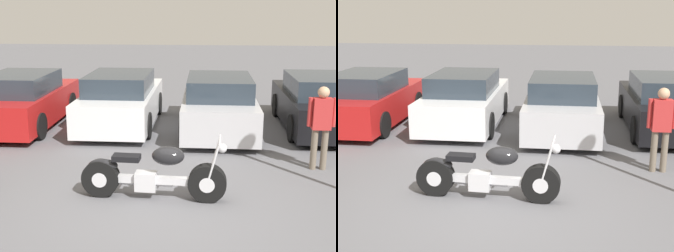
{
  "view_description": "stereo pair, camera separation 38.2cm",
  "coord_description": "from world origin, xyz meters",
  "views": [
    {
      "loc": [
        0.62,
        -6.71,
        3.04
      ],
      "look_at": [
        -0.05,
        1.68,
        0.85
      ],
      "focal_mm": 50.0,
      "sensor_mm": 36.0,
      "label": 1
    },
    {
      "loc": [
        1.0,
        -6.67,
        3.04
      ],
      "look_at": [
        -0.05,
        1.68,
        0.85
      ],
      "focal_mm": 50.0,
      "sensor_mm": 36.0,
      "label": 2
    }
  ],
  "objects": [
    {
      "name": "parked_car_black",
      "position": [
        3.44,
        4.97,
        0.65
      ],
      "size": [
        1.79,
        4.12,
        1.38
      ],
      "color": "black",
      "rests_on": "ground_plane"
    },
    {
      "name": "person_standing",
      "position": [
        2.79,
        1.91,
        0.94
      ],
      "size": [
        0.52,
        0.21,
        1.59
      ],
      "color": "#726656",
      "rests_on": "ground_plane"
    },
    {
      "name": "ground_plane",
      "position": [
        0.0,
        0.0,
        0.0
      ],
      "size": [
        60.0,
        60.0,
        0.0
      ],
      "primitive_type": "plane",
      "color": "slate"
    },
    {
      "name": "parked_car_white",
      "position": [
        -1.51,
        4.94,
        0.65
      ],
      "size": [
        1.79,
        4.12,
        1.38
      ],
      "color": "white",
      "rests_on": "ground_plane"
    },
    {
      "name": "parked_car_red",
      "position": [
        -3.99,
        4.7,
        0.65
      ],
      "size": [
        1.79,
        4.12,
        1.38
      ],
      "color": "red",
      "rests_on": "ground_plane"
    },
    {
      "name": "motorcycle",
      "position": [
        -0.2,
        0.28,
        0.41
      ],
      "size": [
        2.35,
        0.62,
        1.03
      ],
      "color": "black",
      "rests_on": "ground_plane"
    },
    {
      "name": "parked_car_silver",
      "position": [
        0.96,
        4.62,
        0.65
      ],
      "size": [
        1.79,
        4.12,
        1.38
      ],
      "color": "#BCBCC1",
      "rests_on": "ground_plane"
    }
  ]
}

